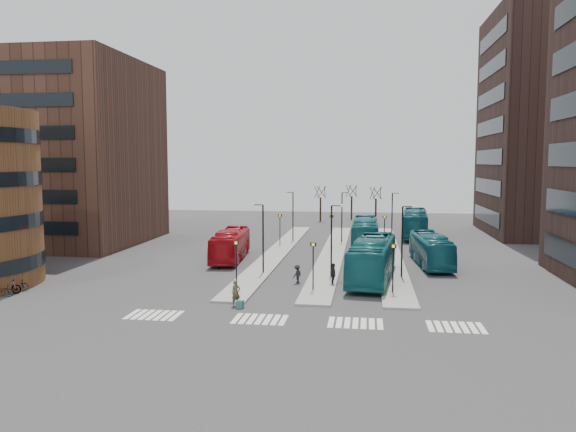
# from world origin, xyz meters

# --- Properties ---
(ground) EXTENTS (160.00, 160.00, 0.00)m
(ground) POSITION_xyz_m (0.00, 0.00, 0.00)
(ground) COLOR #2F2F32
(ground) RESTS_ON ground
(island_left) EXTENTS (2.50, 45.00, 0.15)m
(island_left) POSITION_xyz_m (-4.00, 30.00, 0.07)
(island_left) COLOR gray
(island_left) RESTS_ON ground
(island_mid) EXTENTS (2.50, 45.00, 0.15)m
(island_mid) POSITION_xyz_m (2.00, 30.00, 0.07)
(island_mid) COLOR gray
(island_mid) RESTS_ON ground
(island_right) EXTENTS (2.50, 45.00, 0.15)m
(island_right) POSITION_xyz_m (8.00, 30.00, 0.07)
(island_right) COLOR gray
(island_right) RESTS_ON ground
(suitcase) EXTENTS (0.54, 0.48, 0.56)m
(suitcase) POSITION_xyz_m (-2.83, 6.37, 0.28)
(suitcase) COLOR navy
(suitcase) RESTS_ON ground
(red_bus) EXTENTS (3.38, 11.02, 3.02)m
(red_bus) POSITION_xyz_m (-8.02, 24.74, 1.51)
(red_bus) COLOR #AA0D15
(red_bus) RESTS_ON ground
(teal_bus_a) EXTENTS (4.34, 12.97, 3.54)m
(teal_bus_a) POSITION_xyz_m (6.11, 16.87, 1.77)
(teal_bus_a) COLOR #135C63
(teal_bus_a) RESTS_ON ground
(teal_bus_b) EXTENTS (2.91, 12.25, 3.41)m
(teal_bus_b) POSITION_xyz_m (5.44, 34.47, 1.70)
(teal_bus_b) COLOR #15616A
(teal_bus_b) RESTS_ON ground
(teal_bus_c) EXTENTS (3.33, 10.96, 3.01)m
(teal_bus_c) POSITION_xyz_m (11.73, 24.46, 1.50)
(teal_bus_c) COLOR #145966
(teal_bus_c) RESTS_ON ground
(teal_bus_d) EXTENTS (4.04, 13.12, 3.60)m
(teal_bus_d) POSITION_xyz_m (11.89, 44.75, 1.80)
(teal_bus_d) COLOR #135763
(teal_bus_d) RESTS_ON ground
(traveller) EXTENTS (0.78, 0.76, 1.80)m
(traveller) POSITION_xyz_m (-3.24, 6.96, 0.90)
(traveller) COLOR #4B442D
(traveller) RESTS_ON ground
(commuter_a) EXTENTS (0.85, 0.71, 1.58)m
(commuter_a) POSITION_xyz_m (-8.07, 19.66, 0.79)
(commuter_a) COLOR black
(commuter_a) RESTS_ON ground
(commuter_b) EXTENTS (0.74, 1.16, 1.84)m
(commuter_b) POSITION_xyz_m (3.01, 14.21, 0.92)
(commuter_b) COLOR black
(commuter_b) RESTS_ON ground
(commuter_c) EXTENTS (0.97, 1.13, 1.52)m
(commuter_c) POSITION_xyz_m (0.02, 14.84, 0.76)
(commuter_c) COLOR black
(commuter_c) RESTS_ON ground
(bicycle_near) EXTENTS (1.77, 1.04, 0.88)m
(bicycle_near) POSITION_xyz_m (-21.00, 7.17, 0.44)
(bicycle_near) COLOR gray
(bicycle_near) RESTS_ON ground
(bicycle_mid) EXTENTS (1.93, 1.10, 1.12)m
(bicycle_mid) POSITION_xyz_m (-21.00, 7.94, 0.56)
(bicycle_mid) COLOR gray
(bicycle_mid) RESTS_ON ground
(bicycle_far) EXTENTS (1.97, 1.25, 0.98)m
(bicycle_far) POSITION_xyz_m (-21.00, 8.83, 0.49)
(bicycle_far) COLOR gray
(bicycle_far) RESTS_ON ground
(crosswalk_stripes) EXTENTS (22.35, 2.40, 0.01)m
(crosswalk_stripes) POSITION_xyz_m (1.75, 4.00, 0.01)
(crosswalk_stripes) COLOR silver
(crosswalk_stripes) RESTS_ON ground
(office_block) EXTENTS (25.00, 20.12, 22.00)m
(office_block) POSITION_xyz_m (-34.00, 33.98, 11.00)
(office_block) COLOR #4C2E23
(office_block) RESTS_ON ground
(tower_far) EXTENTS (20.12, 20.00, 30.00)m
(tower_far) POSITION_xyz_m (31.98, 50.00, 15.00)
(tower_far) COLOR #32201C
(tower_far) RESTS_ON ground
(sign_poles) EXTENTS (12.45, 22.12, 3.65)m
(sign_poles) POSITION_xyz_m (1.60, 23.00, 2.41)
(sign_poles) COLOR black
(sign_poles) RESTS_ON ground
(lamp_posts) EXTENTS (14.04, 20.24, 6.12)m
(lamp_posts) POSITION_xyz_m (2.64, 28.00, 3.58)
(lamp_posts) COLOR black
(lamp_posts) RESTS_ON ground
(bare_trees) EXTENTS (10.97, 8.14, 5.90)m
(bare_trees) POSITION_xyz_m (2.67, 62.67, 2.72)
(bare_trees) COLOR black
(bare_trees) RESTS_ON ground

